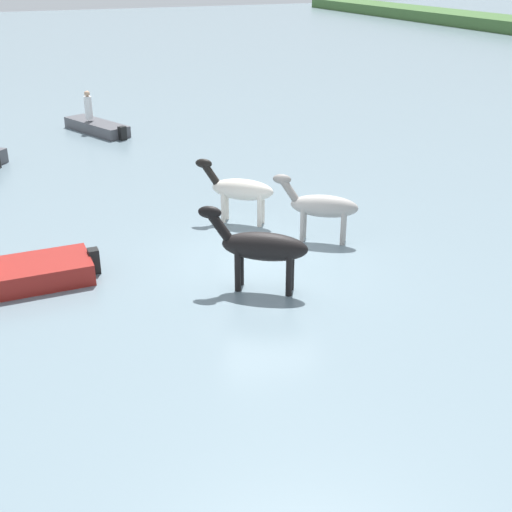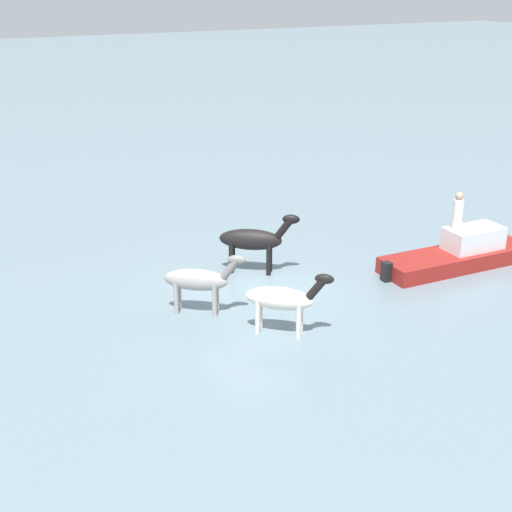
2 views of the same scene
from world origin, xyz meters
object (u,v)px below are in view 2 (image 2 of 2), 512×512
(horse_gray_outer, at_px, (282,299))
(horse_rear_stallion, at_px, (253,240))
(horse_pinto_flank, at_px, (199,280))
(person_spotter_bow, at_px, (458,212))
(boat_skiff_near, at_px, (459,256))

(horse_gray_outer, xyz_separation_m, horse_rear_stallion, (4.01, -1.12, 0.09))
(horse_gray_outer, height_order, horse_rear_stallion, horse_rear_stallion)
(horse_pinto_flank, distance_m, person_spotter_bow, 8.52)
(horse_gray_outer, height_order, person_spotter_bow, person_spotter_bow)
(horse_pinto_flank, relative_size, boat_skiff_near, 0.38)
(person_spotter_bow, bearing_deg, horse_rear_stallion, 69.43)
(boat_skiff_near, height_order, person_spotter_bow, person_spotter_bow)
(horse_pinto_flank, relative_size, person_spotter_bow, 1.71)
(horse_gray_outer, bearing_deg, horse_pinto_flank, 164.94)
(boat_skiff_near, xyz_separation_m, person_spotter_bow, (0.14, 0.11, 1.43))
(horse_pinto_flank, xyz_separation_m, boat_skiff_near, (-0.40, -8.59, -0.65))
(horse_pinto_flank, relative_size, horse_rear_stallion, 0.91)
(horse_gray_outer, relative_size, horse_rear_stallion, 0.88)
(horse_pinto_flank, height_order, horse_rear_stallion, horse_rear_stallion)
(horse_rear_stallion, xyz_separation_m, boat_skiff_near, (-2.36, -6.02, -0.74))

